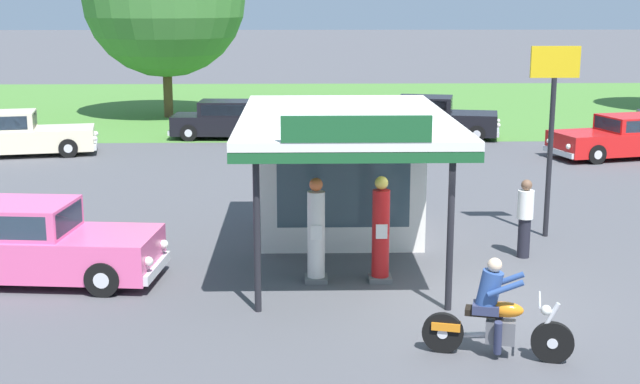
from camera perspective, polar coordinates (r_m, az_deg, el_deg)
The scene contains 15 objects.
ground_plane at distance 16.02m, azimuth 9.31°, elevation -7.08°, with size 300.00×300.00×0.00m, color #4C4C51.
grass_verge_strip at distance 45.23m, azimuth 2.34°, elevation 5.76°, with size 120.00×24.00×0.01m, color #477A33.
service_station_kiosk at distance 19.26m, azimuth 1.42°, elevation 1.99°, with size 4.25×7.24×3.50m.
gas_pump_nearside at distance 16.56m, azimuth -0.26°, elevation -2.83°, with size 0.44×0.44×2.06m.
gas_pump_offside at distance 16.63m, azimuth 4.04°, elevation -2.75°, with size 0.44×0.44×2.08m.
motorcycle_with_rider at distance 13.45m, azimuth 11.52°, elevation -8.08°, with size 2.23×0.85×1.58m.
featured_classic_sedan at distance 17.63m, azimuth -18.54°, elevation -3.36°, with size 5.07×2.25×1.55m.
parked_car_second_row_spare at distance 34.66m, azimuth 7.55°, elevation 4.82°, with size 5.21×2.92×1.63m.
parked_car_back_row_centre at distance 32.18m, azimuth -19.72°, elevation 3.54°, with size 5.80×2.86×1.56m.
parked_car_back_row_right at distance 31.89m, azimuth 19.74°, elevation 3.38°, with size 5.80×3.21×1.45m.
parked_car_back_row_far_right at distance 34.38m, azimuth -5.94°, elevation 4.70°, with size 4.90×2.04×1.49m.
parked_car_back_row_centre_right at distance 29.81m, azimuth 1.30°, elevation 3.57°, with size 5.26×2.65×1.50m.
bystander_chatting_near_pumps at distance 18.65m, azimuth 13.41°, elevation -1.59°, with size 0.34×0.34×1.69m.
tree_oak_far_right at distance 40.81m, azimuth -10.05°, elevation 12.37°, with size 7.40×7.40×9.27m.
roadside_pole_sign at distance 20.10m, azimuth 15.15°, elevation 5.45°, with size 1.10×0.12×4.36m.
Camera 1 is at (-2.94, -14.82, 5.33)m, focal length 48.35 mm.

